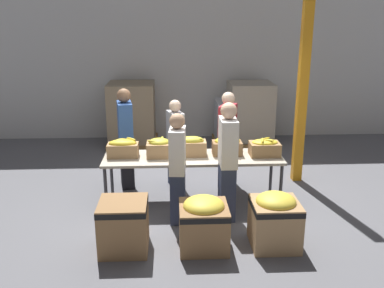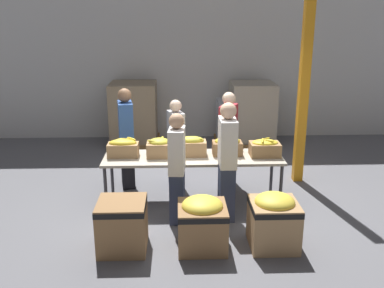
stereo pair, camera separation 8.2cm
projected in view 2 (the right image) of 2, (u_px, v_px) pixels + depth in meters
ground_plane at (193, 201)px, 6.80m from camera, size 30.00×30.00×0.00m
wall_back at (187, 53)px, 9.87m from camera, size 16.00×0.08×4.00m
sorting_table at (193, 159)px, 6.60m from camera, size 2.74×0.77×0.74m
banana_box_0 at (123, 148)px, 6.56m from camera, size 0.47×0.30×0.28m
banana_box_1 at (159, 147)px, 6.56m from camera, size 0.38×0.33×0.29m
banana_box_2 at (193, 146)px, 6.60m from camera, size 0.42×0.27×0.30m
banana_box_3 at (227, 146)px, 6.64m from camera, size 0.45×0.34×0.28m
banana_box_4 at (265, 148)px, 6.59m from camera, size 0.46×0.32×0.28m
volunteer_0 at (228, 140)px, 7.21m from camera, size 0.37×0.49×1.63m
volunteer_1 at (227, 162)px, 6.01m from camera, size 0.23×0.46×1.70m
volunteer_2 at (176, 144)px, 7.21m from camera, size 0.31×0.44×1.50m
volunteer_3 at (126, 139)px, 7.17m from camera, size 0.30×0.49×1.70m
volunteer_4 at (177, 169)px, 5.94m from camera, size 0.25×0.44×1.57m
donation_bin_0 at (122, 223)px, 5.32m from camera, size 0.60×0.60×0.64m
donation_bin_1 at (202, 221)px, 5.35m from camera, size 0.61×0.61×0.68m
donation_bin_2 at (274, 219)px, 5.38m from camera, size 0.59×0.59×0.71m
support_pillar at (305, 68)px, 7.09m from camera, size 0.16×0.16×4.00m
pallet_stack_0 at (252, 114)px, 9.62m from camera, size 1.04×1.04×1.40m
pallet_stack_1 at (236, 123)px, 9.63m from camera, size 0.93×0.93×1.00m
pallet_stack_2 at (134, 115)px, 9.56m from camera, size 1.09×1.09×1.41m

